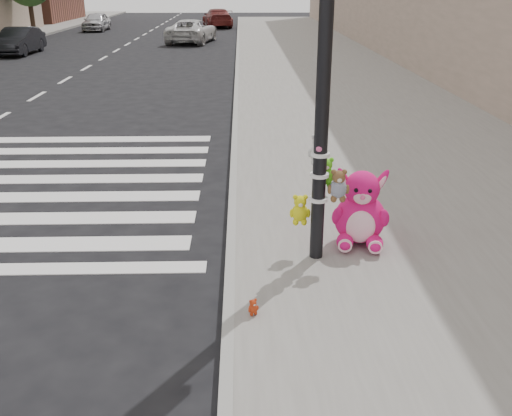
{
  "coord_description": "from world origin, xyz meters",
  "views": [
    {
      "loc": [
        1.7,
        -4.46,
        3.3
      ],
      "look_at": [
        1.87,
        1.88,
        0.75
      ],
      "focal_mm": 40.0,
      "sensor_mm": 36.0,
      "label": 1
    }
  ],
  "objects_px": {
    "signal_pole": "(322,124)",
    "red_teddy": "(253,307)",
    "car_white_near": "(192,31)",
    "pink_bunny": "(360,213)",
    "car_dark_far": "(19,41)"
  },
  "relations": [
    {
      "from": "car_dark_far",
      "to": "car_white_near",
      "type": "height_order",
      "value": "car_white_near"
    },
    {
      "from": "red_teddy",
      "to": "car_white_near",
      "type": "distance_m",
      "value": 28.28
    },
    {
      "from": "signal_pole",
      "to": "red_teddy",
      "type": "height_order",
      "value": "signal_pole"
    },
    {
      "from": "pink_bunny",
      "to": "car_white_near",
      "type": "relative_size",
      "value": 0.22
    },
    {
      "from": "signal_pole",
      "to": "red_teddy",
      "type": "xyz_separation_m",
      "value": [
        -0.81,
        -1.32,
        -1.56
      ]
    },
    {
      "from": "car_dark_far",
      "to": "red_teddy",
      "type": "bearing_deg",
      "value": -64.38
    },
    {
      "from": "signal_pole",
      "to": "red_teddy",
      "type": "relative_size",
      "value": 22.3
    },
    {
      "from": "pink_bunny",
      "to": "car_dark_far",
      "type": "bearing_deg",
      "value": 127.61
    },
    {
      "from": "car_white_near",
      "to": "pink_bunny",
      "type": "bearing_deg",
      "value": 108.53
    },
    {
      "from": "red_teddy",
      "to": "car_white_near",
      "type": "relative_size",
      "value": 0.04
    },
    {
      "from": "pink_bunny",
      "to": "car_dark_far",
      "type": "distance_m",
      "value": 24.52
    },
    {
      "from": "pink_bunny",
      "to": "car_white_near",
      "type": "xyz_separation_m",
      "value": [
        -4.21,
        26.47,
        0.08
      ]
    },
    {
      "from": "red_teddy",
      "to": "pink_bunny",
      "type": "bearing_deg",
      "value": 22.49
    },
    {
      "from": "pink_bunny",
      "to": "car_dark_far",
      "type": "xyz_separation_m",
      "value": [
        -11.91,
        21.43,
        0.06
      ]
    },
    {
      "from": "car_dark_far",
      "to": "pink_bunny",
      "type": "bearing_deg",
      "value": -59.79
    }
  ]
}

